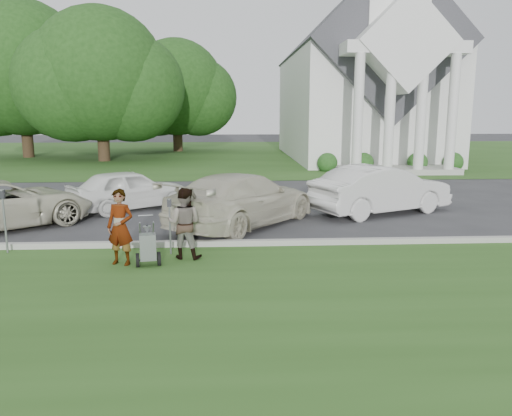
{
  "coord_description": "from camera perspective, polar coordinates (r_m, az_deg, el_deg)",
  "views": [
    {
      "loc": [
        0.17,
        -11.12,
        3.21
      ],
      "look_at": [
        0.77,
        0.0,
        1.05
      ],
      "focal_mm": 35.0,
      "sensor_mm": 36.0,
      "label": 1
    }
  ],
  "objects": [
    {
      "name": "grass_strip",
      "position": [
        8.73,
        -4.05,
        -10.57
      ],
      "size": [
        80.0,
        7.0,
        0.01
      ],
      "primitive_type": "cube",
      "color": "#2B501B",
      "rests_on": "ground"
    },
    {
      "name": "parking_meter_far",
      "position": [
        12.66,
        -26.85,
        -0.55
      ],
      "size": [
        0.11,
        0.1,
        1.49
      ],
      "color": "gray",
      "rests_on": "ground"
    },
    {
      "name": "church_lawn",
      "position": [
        38.26,
        -3.33,
        6.18
      ],
      "size": [
        80.0,
        30.0,
        0.01
      ],
      "primitive_type": "cube",
      "color": "#2B501B",
      "rests_on": "ground"
    },
    {
      "name": "tree_left",
      "position": [
        34.16,
        -17.43,
        13.7
      ],
      "size": [
        10.63,
        8.4,
        9.71
      ],
      "color": "#332316",
      "rests_on": "ground"
    },
    {
      "name": "person_left",
      "position": [
        10.85,
        -15.25,
        -2.2
      ],
      "size": [
        0.68,
        0.54,
        1.61
      ],
      "primitive_type": "imported",
      "rotation": [
        0.0,
        0.0,
        -0.3
      ],
      "color": "#999999",
      "rests_on": "ground"
    },
    {
      "name": "car_d",
      "position": [
        16.35,
        14.08,
        2.07
      ],
      "size": [
        4.91,
        3.41,
        1.53
      ],
      "primitive_type": "imported",
      "rotation": [
        0.0,
        0.0,
        2.0
      ],
      "color": "silver",
      "rests_on": "ground"
    },
    {
      "name": "curb",
      "position": [
        12.09,
        -3.78,
        -4.06
      ],
      "size": [
        80.0,
        0.18,
        0.15
      ],
      "primitive_type": "cube",
      "color": "#9E9E93",
      "rests_on": "ground"
    },
    {
      "name": "tree_back",
      "position": [
        41.35,
        -9.1,
        12.97
      ],
      "size": [
        9.61,
        7.6,
        8.89
      ],
      "color": "#332316",
      "rests_on": "ground"
    },
    {
      "name": "church",
      "position": [
        35.46,
        11.78,
        15.19
      ],
      "size": [
        9.19,
        19.0,
        24.1
      ],
      "color": "white",
      "rests_on": "ground"
    },
    {
      "name": "person_right",
      "position": [
        11.04,
        -8.2,
        -1.81
      ],
      "size": [
        0.87,
        0.73,
        1.57
      ],
      "primitive_type": "imported",
      "rotation": [
        0.0,
        0.0,
        2.94
      ],
      "color": "#999999",
      "rests_on": "ground"
    },
    {
      "name": "car_a",
      "position": [
        15.53,
        -27.18,
        0.41
      ],
      "size": [
        5.23,
        4.91,
        1.37
      ],
      "primitive_type": "imported",
      "rotation": [
        0.0,
        0.0,
        2.27
      ],
      "color": "beige",
      "rests_on": "ground"
    },
    {
      "name": "car_c",
      "position": [
        14.14,
        -1.53,
        0.99
      ],
      "size": [
        4.88,
        5.39,
        1.51
      ],
      "primitive_type": "imported",
      "rotation": [
        0.0,
        0.0,
        2.48
      ],
      "color": "beige",
      "rests_on": "ground"
    },
    {
      "name": "parking_meter_near",
      "position": [
        11.38,
        -9.83,
        -1.31
      ],
      "size": [
        0.09,
        0.08,
        1.3
      ],
      "color": "gray",
      "rests_on": "ground"
    },
    {
      "name": "ground",
      "position": [
        11.58,
        -3.81,
        -5.13
      ],
      "size": [
        120.0,
        120.0,
        0.0
      ],
      "primitive_type": "plane",
      "color": "#333335",
      "rests_on": "ground"
    },
    {
      "name": "car_b",
      "position": [
        16.99,
        -14.35,
        2.06
      ],
      "size": [
        4.11,
        3.63,
        1.34
      ],
      "primitive_type": "imported",
      "rotation": [
        0.0,
        0.0,
        2.21
      ],
      "color": "white",
      "rests_on": "ground"
    },
    {
      "name": "striping_cart",
      "position": [
        10.71,
        -12.26,
        -4.46
      ],
      "size": [
        0.6,
        1.07,
        0.94
      ],
      "rotation": [
        0.0,
        0.0,
        0.19
      ],
      "color": "black",
      "rests_on": "ground"
    },
    {
      "name": "tree_far",
      "position": [
        38.88,
        -25.22,
        13.65
      ],
      "size": [
        11.64,
        9.2,
        10.73
      ],
      "color": "#332316",
      "rests_on": "ground"
    }
  ]
}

